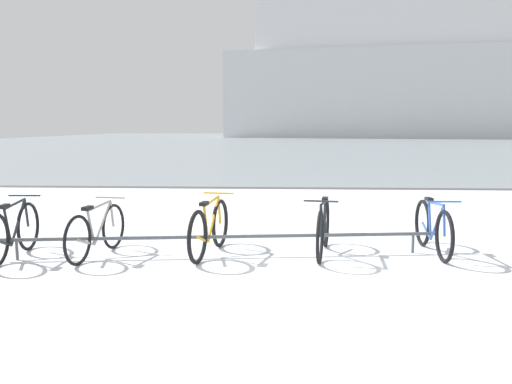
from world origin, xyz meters
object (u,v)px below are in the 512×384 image
(bicycle_0, at_px, (13,231))
(bicycle_2, at_px, (210,228))
(bicycle_1, at_px, (97,231))
(bicycle_4, at_px, (433,228))
(bicycle_3, at_px, (323,229))
(ferry_ship, at_px, (384,71))

(bicycle_0, bearing_deg, bicycle_2, 7.21)
(bicycle_0, distance_m, bicycle_1, 1.13)
(bicycle_4, bearing_deg, bicycle_3, -174.26)
(bicycle_0, bearing_deg, bicycle_1, 8.49)
(bicycle_2, height_order, ferry_ship, ferry_ship)
(bicycle_0, bearing_deg, bicycle_4, 5.58)
(bicycle_1, bearing_deg, bicycle_0, -171.51)
(bicycle_1, relative_size, bicycle_4, 0.96)
(bicycle_0, bearing_deg, ferry_ship, 76.27)
(bicycle_4, bearing_deg, bicycle_2, -175.81)
(bicycle_2, bearing_deg, ferry_ship, 78.15)
(bicycle_1, bearing_deg, bicycle_2, 6.30)
(bicycle_1, xyz_separation_m, ferry_ship, (17.38, 75.55, 9.46))
(bicycle_2, xyz_separation_m, bicycle_4, (3.18, 0.23, -0.01))
(bicycle_1, distance_m, ferry_ship, 78.09)
(bicycle_1, bearing_deg, bicycle_4, 4.89)
(bicycle_0, height_order, bicycle_2, bicycle_2)
(bicycle_3, distance_m, ferry_ship, 77.20)
(bicycle_4, relative_size, ferry_ship, 0.04)
(ferry_ship, bearing_deg, bicycle_3, -100.68)
(bicycle_0, xyz_separation_m, ferry_ship, (18.49, 75.71, 9.44))
(bicycle_2, distance_m, bicycle_3, 1.61)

